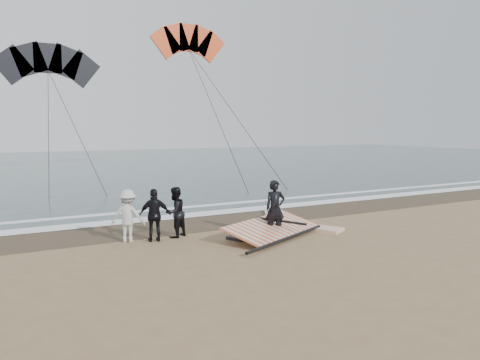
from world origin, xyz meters
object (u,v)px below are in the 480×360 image
object	(u,v)px
man_main	(275,208)
board_white	(305,227)
board_cream	(275,217)
sail_rig	(268,230)

from	to	relation	value
man_main	board_white	size ratio (longest dim) A/B	0.69
board_white	board_cream	bearing A→B (deg)	60.87
board_white	sail_rig	xyz separation A→B (m)	(-1.68, -0.36, 0.14)
man_main	sail_rig	size ratio (longest dim) A/B	0.45
man_main	sail_rig	world-z (taller)	man_main
board_cream	sail_rig	bearing A→B (deg)	-97.99
man_main	board_white	world-z (taller)	man_main
sail_rig	man_main	bearing A→B (deg)	-20.41
board_white	sail_rig	distance (m)	1.73
board_cream	sail_rig	world-z (taller)	sail_rig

